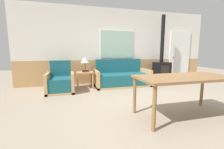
% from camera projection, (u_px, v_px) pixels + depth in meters
% --- Properties ---
extents(ground_plane, '(16.00, 16.00, 0.00)m').
position_uv_depth(ground_plane, '(156.00, 105.00, 3.27)').
color(ground_plane, gray).
extents(wall_back, '(7.20, 0.09, 2.70)m').
position_uv_depth(wall_back, '(119.00, 47.00, 5.58)').
color(wall_back, tan).
rests_on(wall_back, ground_plane).
extents(couch, '(1.84, 0.88, 0.90)m').
position_uv_depth(couch, '(122.00, 78.00, 5.13)').
color(couch, tan).
rests_on(couch, ground_plane).
extents(armchair, '(0.76, 0.80, 0.90)m').
position_uv_depth(armchair, '(61.00, 83.00, 4.33)').
color(armchair, tan).
rests_on(armchair, ground_plane).
extents(side_table, '(0.52, 0.52, 0.53)m').
position_uv_depth(side_table, '(85.00, 74.00, 4.81)').
color(side_table, tan).
rests_on(side_table, ground_plane).
extents(table_lamp, '(0.29, 0.29, 0.48)m').
position_uv_depth(table_lamp, '(85.00, 60.00, 4.84)').
color(table_lamp, '#262628').
rests_on(table_lamp, side_table).
extents(book_stack, '(0.22, 0.17, 0.05)m').
position_uv_depth(book_stack, '(85.00, 71.00, 4.71)').
color(book_stack, '#B22823').
rests_on(book_stack, side_table).
extents(dining_table, '(1.69, 0.82, 0.73)m').
position_uv_depth(dining_table, '(184.00, 81.00, 2.64)').
color(dining_table, olive).
rests_on(dining_table, ground_plane).
extents(wood_stove, '(0.56, 0.43, 2.47)m').
position_uv_depth(wood_stove, '(162.00, 66.00, 5.59)').
color(wood_stove, black).
rests_on(wood_stove, ground_plane).
extents(entry_door, '(0.95, 0.09, 1.99)m').
position_uv_depth(entry_door, '(179.00, 56.00, 6.26)').
color(entry_door, white).
rests_on(entry_door, ground_plane).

